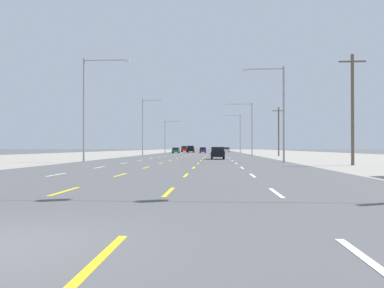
{
  "coord_description": "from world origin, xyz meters",
  "views": [
    {
      "loc": [
        3.26,
        -5.36,
        1.47
      ],
      "look_at": [
        0.19,
        45.95,
        1.95
      ],
      "focal_mm": 35.29,
      "sensor_mm": 36.0,
      "label": 1
    }
  ],
  "objects_px": {
    "hatchback_far_right_farther": "(227,150)",
    "streetlight_right_row_1": "(249,124)",
    "suv_far_left_farthest": "(184,149)",
    "streetlight_left_row_0": "(89,101)",
    "sedan_inner_right_near": "(216,151)",
    "hatchback_inner_right_nearest": "(218,153)",
    "sedan_far_left_mid": "(176,150)",
    "streetlight_left_row_2": "(167,134)",
    "hatchback_center_turn_midfar": "(203,150)",
    "streetlight_right_row_0": "(279,106)",
    "suv_inner_left_far": "(191,149)",
    "streetlight_right_row_2": "(239,131)",
    "streetlight_left_row_1": "(145,123)"
  },
  "relations": [
    {
      "from": "hatchback_inner_right_nearest",
      "to": "streetlight_left_row_0",
      "type": "bearing_deg",
      "value": -143.79
    },
    {
      "from": "hatchback_inner_right_nearest",
      "to": "sedan_inner_right_near",
      "type": "xyz_separation_m",
      "value": [
        -0.08,
        41.31,
        -0.03
      ]
    },
    {
      "from": "suv_inner_left_far",
      "to": "streetlight_left_row_0",
      "type": "xyz_separation_m",
      "value": [
        -6.09,
        -70.45,
        5.19
      ]
    },
    {
      "from": "sedan_inner_right_near",
      "to": "streetlight_left_row_1",
      "type": "xyz_separation_m",
      "value": [
        -13.36,
        -19.32,
        5.29
      ]
    },
    {
      "from": "sedan_inner_right_near",
      "to": "streetlight_left_row_1",
      "type": "bearing_deg",
      "value": -124.67
    },
    {
      "from": "hatchback_inner_right_nearest",
      "to": "streetlight_right_row_0",
      "type": "height_order",
      "value": "streetlight_right_row_0"
    },
    {
      "from": "streetlight_right_row_1",
      "to": "hatchback_inner_right_nearest",
      "type": "bearing_deg",
      "value": -105.08
    },
    {
      "from": "suv_inner_left_far",
      "to": "streetlight_right_row_0",
      "type": "bearing_deg",
      "value": -79.33
    },
    {
      "from": "sedan_inner_right_near",
      "to": "sedan_far_left_mid",
      "type": "height_order",
      "value": "same"
    },
    {
      "from": "hatchback_inner_right_nearest",
      "to": "streetlight_left_row_1",
      "type": "relative_size",
      "value": 0.37
    },
    {
      "from": "sedan_inner_right_near",
      "to": "streetlight_right_row_0",
      "type": "bearing_deg",
      "value": -83.16
    },
    {
      "from": "suv_inner_left_far",
      "to": "streetlight_left_row_0",
      "type": "relative_size",
      "value": 0.46
    },
    {
      "from": "streetlight_right_row_1",
      "to": "streetlight_left_row_2",
      "type": "height_order",
      "value": "streetlight_right_row_1"
    },
    {
      "from": "hatchback_center_turn_midfar",
      "to": "hatchback_far_right_farther",
      "type": "xyz_separation_m",
      "value": [
        7.06,
        20.2,
        0.0
      ]
    },
    {
      "from": "hatchback_far_right_farther",
      "to": "streetlight_right_row_0",
      "type": "bearing_deg",
      "value": -88.29
    },
    {
      "from": "hatchback_inner_right_nearest",
      "to": "streetlight_left_row_0",
      "type": "distance_m",
      "value": 17.38
    },
    {
      "from": "sedan_inner_right_near",
      "to": "streetlight_right_row_1",
      "type": "xyz_separation_m",
      "value": [
        6.01,
        -19.32,
        4.98
      ]
    },
    {
      "from": "hatchback_far_right_farther",
      "to": "hatchback_inner_right_nearest",
      "type": "bearing_deg",
      "value": -92.74
    },
    {
      "from": "sedan_inner_right_near",
      "to": "streetlight_right_row_0",
      "type": "xyz_separation_m",
      "value": [
        6.13,
        -51.06,
        4.82
      ]
    },
    {
      "from": "streetlight_right_row_1",
      "to": "streetlight_left_row_0",
      "type": "bearing_deg",
      "value": -121.23
    },
    {
      "from": "hatchback_inner_right_nearest",
      "to": "hatchback_far_right_farther",
      "type": "bearing_deg",
      "value": 87.26
    },
    {
      "from": "suv_inner_left_far",
      "to": "streetlight_left_row_1",
      "type": "distance_m",
      "value": 39.52
    },
    {
      "from": "sedan_inner_right_near",
      "to": "streetlight_left_row_1",
      "type": "distance_m",
      "value": 24.08
    },
    {
      "from": "sedan_inner_right_near",
      "to": "sedan_far_left_mid",
      "type": "distance_m",
      "value": 14.63
    },
    {
      "from": "suv_inner_left_far",
      "to": "streetlight_right_row_1",
      "type": "bearing_deg",
      "value": -71.23
    },
    {
      "from": "hatchback_inner_right_nearest",
      "to": "suv_far_left_farthest",
      "type": "xyz_separation_m",
      "value": [
        -10.68,
        80.97,
        0.24
      ]
    },
    {
      "from": "suv_far_left_farthest",
      "to": "streetlight_right_row_1",
      "type": "relative_size",
      "value": 0.5
    },
    {
      "from": "suv_inner_left_far",
      "to": "streetlight_left_row_1",
      "type": "xyz_separation_m",
      "value": [
        -6.22,
        -38.7,
        5.02
      ]
    },
    {
      "from": "streetlight_left_row_1",
      "to": "streetlight_left_row_2",
      "type": "bearing_deg",
      "value": 89.71
    },
    {
      "from": "suv_far_left_farthest",
      "to": "streetlight_right_row_0",
      "type": "bearing_deg",
      "value": -79.56
    },
    {
      "from": "streetlight_right_row_2",
      "to": "streetlight_left_row_2",
      "type": "bearing_deg",
      "value": 180.0
    },
    {
      "from": "sedan_far_left_mid",
      "to": "streetlight_left_row_2",
      "type": "relative_size",
      "value": 0.51
    },
    {
      "from": "hatchback_far_right_farther",
      "to": "streetlight_right_row_1",
      "type": "bearing_deg",
      "value": -87.37
    },
    {
      "from": "hatchback_center_turn_midfar",
      "to": "suv_far_left_farthest",
      "type": "distance_m",
      "value": 28.19
    },
    {
      "from": "sedan_far_left_mid",
      "to": "streetlight_right_row_2",
      "type": "height_order",
      "value": "streetlight_right_row_2"
    },
    {
      "from": "suv_far_left_farthest",
      "to": "streetlight_left_row_1",
      "type": "bearing_deg",
      "value": -92.68
    },
    {
      "from": "sedan_far_left_mid",
      "to": "streetlight_right_row_0",
      "type": "xyz_separation_m",
      "value": [
        16.61,
        -61.27,
        4.82
      ]
    },
    {
      "from": "streetlight_left_row_2",
      "to": "streetlight_right_row_2",
      "type": "xyz_separation_m",
      "value": [
        19.32,
        0.0,
        0.82
      ]
    },
    {
      "from": "suv_inner_left_far",
      "to": "streetlight_left_row_2",
      "type": "height_order",
      "value": "streetlight_left_row_2"
    },
    {
      "from": "suv_inner_left_far",
      "to": "streetlight_right_row_2",
      "type": "distance_m",
      "value": 15.79
    },
    {
      "from": "hatchback_center_turn_midfar",
      "to": "streetlight_left_row_0",
      "type": "xyz_separation_m",
      "value": [
        -9.8,
        -63.46,
        5.44
      ]
    },
    {
      "from": "sedan_inner_right_near",
      "to": "hatchback_center_turn_midfar",
      "type": "distance_m",
      "value": 12.86
    },
    {
      "from": "suv_far_left_farthest",
      "to": "streetlight_left_row_1",
      "type": "relative_size",
      "value": 0.46
    },
    {
      "from": "hatchback_far_right_farther",
      "to": "suv_far_left_farthest",
      "type": "distance_m",
      "value": 15.89
    },
    {
      "from": "sedan_inner_right_near",
      "to": "streetlight_left_row_0",
      "type": "distance_m",
      "value": 53.03
    },
    {
      "from": "sedan_inner_right_near",
      "to": "hatchback_center_turn_midfar",
      "type": "bearing_deg",
      "value": 105.49
    },
    {
      "from": "suv_far_left_farthest",
      "to": "streetlight_right_row_2",
      "type": "xyz_separation_m",
      "value": [
        16.72,
        -27.23,
        5.0
      ]
    },
    {
      "from": "suv_far_left_farthest",
      "to": "streetlight_left_row_0",
      "type": "xyz_separation_m",
      "value": [
        -2.64,
        -90.72,
        5.19
      ]
    },
    {
      "from": "hatchback_far_right_farther",
      "to": "streetlight_left_row_2",
      "type": "height_order",
      "value": "streetlight_left_row_2"
    },
    {
      "from": "hatchback_center_turn_midfar",
      "to": "suv_inner_left_far",
      "type": "distance_m",
      "value": 7.92
    }
  ]
}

